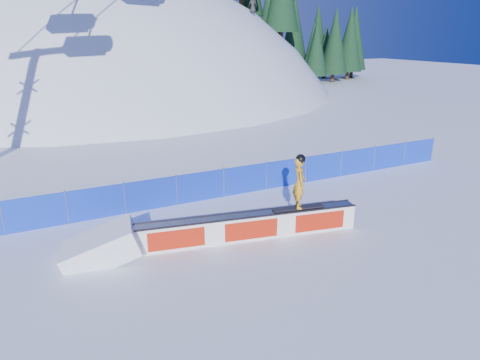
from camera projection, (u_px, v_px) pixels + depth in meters
name	position (u px, v px, depth m)	size (l,w,h in m)	color
ground	(307.00, 236.00, 14.21)	(160.00, 160.00, 0.00)	white
snow_hill	(115.00, 231.00, 55.70)	(64.00, 64.00, 64.00)	silver
treeline	(291.00, 10.00, 55.39)	(26.72, 12.72, 22.18)	#352315
safety_fence	(246.00, 179.00, 17.84)	(22.05, 0.05, 1.30)	#1234C3
rail_box	(249.00, 226.00, 13.87)	(7.35, 1.82, 0.89)	white
snow_ramp	(102.00, 258.00, 12.81)	(2.17, 1.45, 0.81)	white
snowboarder	(299.00, 182.00, 13.86)	(1.80, 0.74, 1.85)	black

